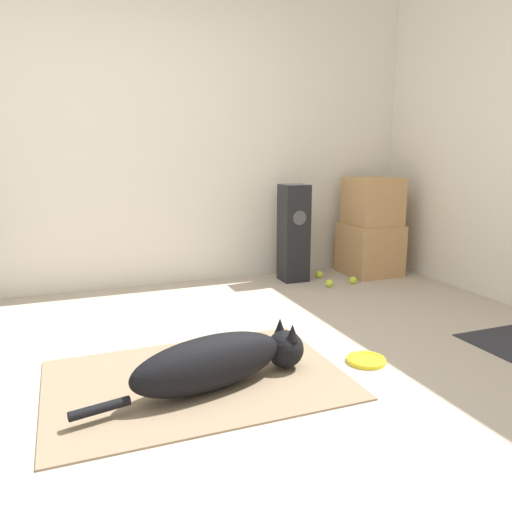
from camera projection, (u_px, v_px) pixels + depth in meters
ground_plane at (193, 394)px, 2.39m from camera, size 12.00×12.00×0.00m
wall_back at (125, 134)px, 4.04m from camera, size 8.00×0.06×2.55m
area_rug at (197, 379)px, 2.53m from camera, size 1.47×1.02×0.01m
dog at (221, 361)px, 2.42m from camera, size 1.19×0.39×0.27m
frisbee at (366, 360)px, 2.75m from camera, size 0.22×0.22×0.03m
cardboard_box_lower at (370, 249)px, 4.68m from camera, size 0.48×0.49×0.47m
cardboard_box_upper at (373, 201)px, 4.58m from camera, size 0.42×0.44×0.43m
floor_speaker at (294, 233)px, 4.40m from camera, size 0.23×0.23×0.85m
tennis_ball_by_boxes at (353, 280)px, 4.34m from camera, size 0.07×0.07×0.07m
tennis_ball_near_speaker at (319, 274)px, 4.55m from camera, size 0.07×0.07×0.07m
tennis_ball_loose_on_carpet at (329, 283)px, 4.25m from camera, size 0.07×0.07×0.07m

